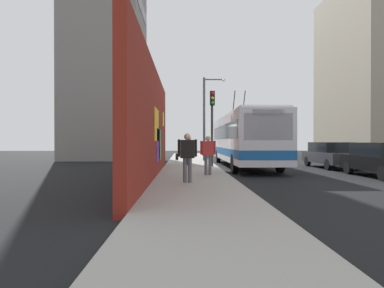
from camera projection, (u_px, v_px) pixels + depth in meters
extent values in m
plane|color=black|center=(221.00, 172.00, 17.95)|extent=(80.00, 80.00, 0.00)
cube|color=#9E9B93|center=(192.00, 170.00, 17.91)|extent=(48.00, 3.20, 0.15)
cube|color=maroon|center=(152.00, 124.00, 13.99)|extent=(14.28, 0.30, 4.71)
cube|color=green|center=(160.00, 145.00, 16.05)|extent=(1.41, 0.02, 1.49)
cube|color=#8C19D8|center=(158.00, 145.00, 15.12)|extent=(1.59, 0.02, 1.48)
cube|color=yellow|center=(157.00, 125.00, 14.25)|extent=(2.06, 0.02, 1.38)
cube|color=yellow|center=(163.00, 119.00, 18.86)|extent=(0.88, 0.02, 0.78)
cube|color=gray|center=(106.00, 57.00, 30.93)|extent=(8.09, 6.53, 18.94)
cube|color=black|center=(142.00, 112.00, 31.05)|extent=(6.88, 0.04, 1.10)
cube|color=black|center=(142.00, 77.00, 31.02)|extent=(6.88, 0.04, 1.10)
cube|color=black|center=(142.00, 43.00, 31.00)|extent=(6.88, 0.04, 1.10)
cube|color=black|center=(142.00, 8.00, 30.97)|extent=(6.88, 0.04, 1.10)
cube|color=#9E937F|center=(371.00, 72.00, 33.78)|extent=(12.18, 7.05, 17.33)
cube|color=silver|center=(243.00, 138.00, 21.44)|extent=(12.71, 2.64, 2.75)
cube|color=silver|center=(243.00, 116.00, 21.43)|extent=(12.20, 2.43, 0.12)
cube|color=#1959A5|center=(243.00, 151.00, 21.45)|extent=(12.73, 2.66, 0.44)
cube|color=black|center=(268.00, 127.00, 15.10)|extent=(0.04, 2.24, 1.24)
cube|color=black|center=(243.00, 132.00, 21.44)|extent=(11.69, 2.67, 0.88)
cube|color=orange|center=(268.00, 112.00, 15.11)|extent=(0.06, 1.45, 0.28)
cylinder|color=black|center=(243.00, 106.00, 23.34)|extent=(1.43, 0.06, 2.00)
cylinder|color=black|center=(233.00, 106.00, 23.32)|extent=(1.43, 0.06, 2.00)
cylinder|color=black|center=(280.00, 163.00, 17.42)|extent=(1.00, 0.28, 1.00)
cylinder|color=black|center=(234.00, 163.00, 17.36)|extent=(1.00, 0.28, 1.00)
cylinder|color=black|center=(249.00, 156.00, 25.55)|extent=(1.00, 0.28, 1.00)
cylinder|color=black|center=(218.00, 156.00, 25.49)|extent=(1.00, 0.28, 1.00)
cube|color=black|center=(382.00, 163.00, 15.18)|extent=(4.45, 1.83, 0.66)
cube|color=black|center=(381.00, 149.00, 15.26)|extent=(2.67, 1.65, 0.60)
cylinder|color=black|center=(384.00, 173.00, 13.69)|extent=(0.64, 0.22, 0.64)
cylinder|color=black|center=(381.00, 168.00, 16.67)|extent=(0.64, 0.22, 0.64)
cylinder|color=black|center=(348.00, 168.00, 16.63)|extent=(0.64, 0.22, 0.64)
cube|color=#38383D|center=(331.00, 157.00, 20.46)|extent=(4.78, 1.90, 0.66)
cube|color=black|center=(330.00, 147.00, 20.55)|extent=(2.87, 1.71, 0.60)
cylinder|color=black|center=(358.00, 165.00, 18.91)|extent=(0.64, 0.22, 0.64)
cylinder|color=black|center=(328.00, 165.00, 18.87)|extent=(0.64, 0.22, 0.64)
cylinder|color=black|center=(333.00, 161.00, 22.06)|extent=(0.64, 0.22, 0.64)
cylinder|color=black|center=(308.00, 161.00, 22.02)|extent=(0.64, 0.22, 0.64)
cylinder|color=#2D3F59|center=(191.00, 158.00, 20.69)|extent=(0.14, 0.14, 0.88)
cylinder|color=#2D3F59|center=(188.00, 158.00, 20.69)|extent=(0.14, 0.14, 0.88)
cube|color=silver|center=(189.00, 146.00, 20.69)|extent=(0.22, 0.51, 0.66)
cylinder|color=silver|center=(194.00, 145.00, 20.69)|extent=(0.09, 0.09, 0.63)
cylinder|color=silver|center=(184.00, 145.00, 20.68)|extent=(0.09, 0.09, 0.63)
sphere|color=tan|center=(189.00, 139.00, 20.68)|extent=(0.24, 0.24, 0.24)
cube|color=#593319|center=(183.00, 150.00, 20.68)|extent=(0.14, 0.10, 0.24)
cylinder|color=#595960|center=(190.00, 170.00, 12.06)|extent=(0.14, 0.14, 0.88)
cylinder|color=#595960|center=(185.00, 170.00, 12.06)|extent=(0.14, 0.14, 0.88)
cube|color=black|center=(187.00, 149.00, 12.05)|extent=(0.22, 0.51, 0.66)
cylinder|color=black|center=(196.00, 148.00, 12.06)|extent=(0.09, 0.09, 0.63)
cylinder|color=black|center=(179.00, 148.00, 12.04)|extent=(0.09, 0.09, 0.63)
sphere|color=beige|center=(187.00, 137.00, 12.05)|extent=(0.24, 0.24, 0.24)
cube|color=black|center=(177.00, 157.00, 12.05)|extent=(0.14, 0.10, 0.24)
cylinder|color=#595960|center=(210.00, 165.00, 14.74)|extent=(0.14, 0.14, 0.85)
cylinder|color=#595960|center=(206.00, 165.00, 14.74)|extent=(0.14, 0.14, 0.85)
cube|color=#BF3333|center=(208.00, 148.00, 14.73)|extent=(0.22, 0.50, 0.64)
cylinder|color=#BF3333|center=(215.00, 148.00, 14.74)|extent=(0.09, 0.09, 0.61)
cylinder|color=#BF3333|center=(201.00, 148.00, 14.73)|extent=(0.09, 0.09, 0.61)
sphere|color=tan|center=(208.00, 139.00, 14.73)|extent=(0.23, 0.23, 0.23)
cylinder|color=#2D382D|center=(212.00, 129.00, 19.82)|extent=(0.14, 0.14, 4.47)
cube|color=black|center=(212.00, 98.00, 19.59)|extent=(0.20, 0.28, 0.84)
sphere|color=red|center=(213.00, 93.00, 19.47)|extent=(0.18, 0.18, 0.18)
sphere|color=yellow|center=(213.00, 98.00, 19.48)|extent=(0.18, 0.18, 0.18)
sphere|color=green|center=(213.00, 103.00, 19.48)|extent=(0.18, 0.18, 0.18)
cylinder|color=#4C4C51|center=(204.00, 119.00, 25.85)|extent=(0.18, 0.18, 6.43)
cylinder|color=#4C4C51|center=(214.00, 80.00, 25.84)|extent=(0.10, 1.53, 0.10)
ellipsoid|color=silver|center=(224.00, 80.00, 25.86)|extent=(0.44, 0.28, 0.20)
cylinder|color=black|center=(235.00, 173.00, 17.21)|extent=(1.64, 1.64, 0.00)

